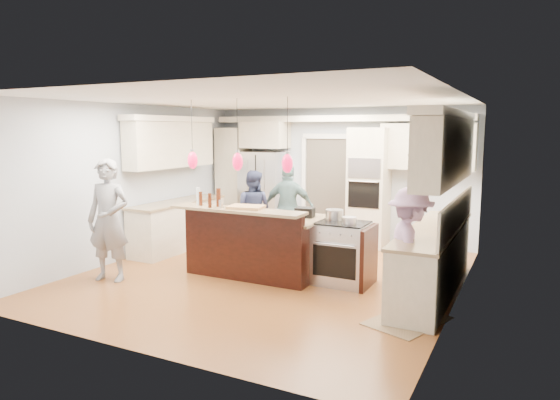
{
  "coord_description": "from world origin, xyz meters",
  "views": [
    {
      "loc": [
        3.56,
        -6.65,
        2.25
      ],
      "look_at": [
        0.0,
        0.35,
        1.15
      ],
      "focal_mm": 32.0,
      "sensor_mm": 36.0,
      "label": 1
    }
  ],
  "objects_px": {
    "refrigerator": "(264,194)",
    "island_range": "(344,253)",
    "person_bar_end": "(108,220)",
    "person_far_left": "(253,210)",
    "kitchen_island": "(258,243)"
  },
  "relations": [
    {
      "from": "refrigerator",
      "to": "person_far_left",
      "type": "bearing_deg",
      "value": -70.35
    },
    {
      "from": "island_range",
      "to": "person_bar_end",
      "type": "relative_size",
      "value": 0.5
    },
    {
      "from": "refrigerator",
      "to": "person_far_left",
      "type": "distance_m",
      "value": 1.35
    },
    {
      "from": "island_range",
      "to": "person_far_left",
      "type": "xyz_separation_m",
      "value": [
        -2.26,
        1.23,
        0.3
      ]
    },
    {
      "from": "refrigerator",
      "to": "person_bar_end",
      "type": "xyz_separation_m",
      "value": [
        -0.49,
        -3.92,
        0.02
      ]
    },
    {
      "from": "person_bar_end",
      "to": "person_far_left",
      "type": "distance_m",
      "value": 2.83
    },
    {
      "from": "person_bar_end",
      "to": "person_far_left",
      "type": "xyz_separation_m",
      "value": [
        0.94,
        2.66,
        -0.16
      ]
    },
    {
      "from": "refrigerator",
      "to": "person_far_left",
      "type": "relative_size",
      "value": 1.19
    },
    {
      "from": "kitchen_island",
      "to": "person_far_left",
      "type": "height_order",
      "value": "person_far_left"
    },
    {
      "from": "kitchen_island",
      "to": "island_range",
      "type": "relative_size",
      "value": 2.28
    },
    {
      "from": "refrigerator",
      "to": "island_range",
      "type": "relative_size",
      "value": 1.96
    },
    {
      "from": "refrigerator",
      "to": "kitchen_island",
      "type": "distance_m",
      "value": 2.91
    },
    {
      "from": "person_far_left",
      "to": "island_range",
      "type": "bearing_deg",
      "value": 143.11
    },
    {
      "from": "refrigerator",
      "to": "kitchen_island",
      "type": "height_order",
      "value": "refrigerator"
    },
    {
      "from": "kitchen_island",
      "to": "person_bar_end",
      "type": "bearing_deg",
      "value": -142.99
    }
  ]
}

